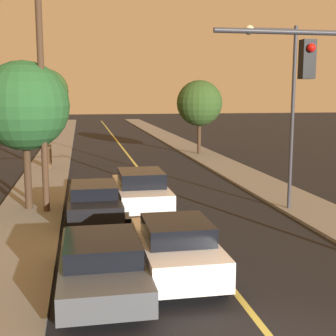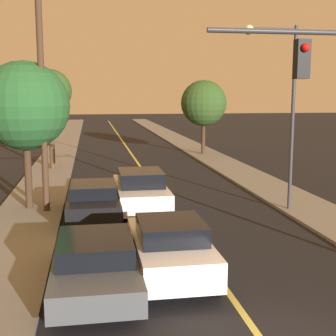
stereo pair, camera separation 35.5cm
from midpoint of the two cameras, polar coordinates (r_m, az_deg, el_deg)
road_surface at (r=43.26m, az=-5.10°, el=2.95°), size 8.40×80.00×0.01m
sidewalk_left at (r=43.19m, az=-12.34°, el=2.84°), size 2.50×80.00×0.12m
sidewalk_right at (r=44.00m, az=2.00°, el=3.15°), size 2.50×80.00×0.12m
car_near_lane_front at (r=11.79m, az=1.14°, el=-9.65°), size 1.91×4.00×1.51m
car_near_lane_second at (r=18.43m, az=-2.83°, el=-2.73°), size 2.02×4.71×1.62m
car_outer_lane_front at (r=11.23m, az=-7.93°, el=-11.17°), size 2.03×4.69×1.33m
car_outer_lane_second at (r=17.41m, az=-8.52°, el=-3.84°), size 1.96×4.59×1.36m
streetlamp_right at (r=18.32m, az=14.17°, el=8.91°), size 2.08×0.36×6.95m
utility_pole_left at (r=18.12m, az=-14.58°, el=9.24°), size 1.60×0.24×8.88m
tree_left_near at (r=28.71m, az=-13.85°, el=8.99°), size 2.55×2.55×5.89m
tree_left_far at (r=18.76m, az=-16.53°, el=7.25°), size 3.40×3.40×5.70m
tree_right_near at (r=34.96m, az=4.66°, el=7.87°), size 3.38×3.38×5.45m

